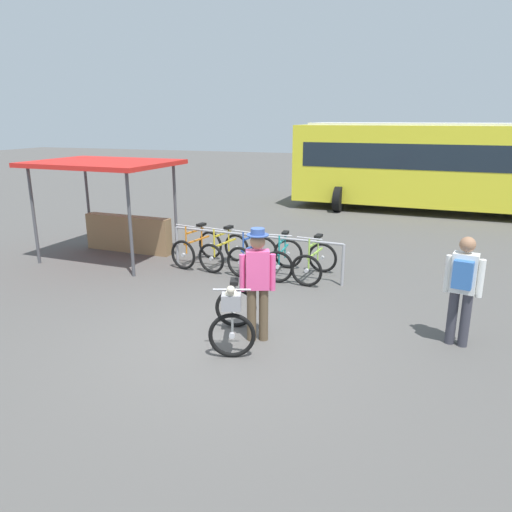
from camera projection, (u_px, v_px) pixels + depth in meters
The scene contains 12 objects.
ground_plane at pixel (224, 341), 7.26m from camera, with size 80.00×80.00×0.00m, color #514F4C.
bike_rack_rail at pixel (254, 243), 10.22m from camera, with size 3.90×0.35×0.88m.
racked_bike_orange at pixel (197, 248), 11.05m from camera, with size 0.86×1.20×0.97m.
racked_bike_yellow at pixel (224, 251), 10.78m from camera, with size 0.85×1.21×0.97m.
racked_bike_blue at pixel (253, 255), 10.51m from camera, with size 0.87×1.20×0.97m.
racked_bike_teal at pixel (283, 258), 10.23m from camera, with size 0.73×1.16×0.98m.
racked_bike_lime at pixel (315, 262), 9.96m from camera, with size 0.77×1.16×0.97m.
featured_bicycle at pixel (233, 314), 7.01m from camera, with size 0.97×1.26×1.09m.
person_with_featured_bike at pixel (258, 280), 7.05m from camera, with size 0.50×0.32×1.72m.
pedestrian_with_backpack at pixel (463, 285), 6.88m from camera, with size 0.52×0.38×1.64m.
bus_distant at pixel (440, 163), 16.82m from camera, with size 10.10×3.68×3.08m.
market_stall at pixel (115, 199), 11.44m from camera, with size 3.19×2.42×2.30m.
Camera 1 is at (2.66, -6.09, 3.22)m, focal length 33.87 mm.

